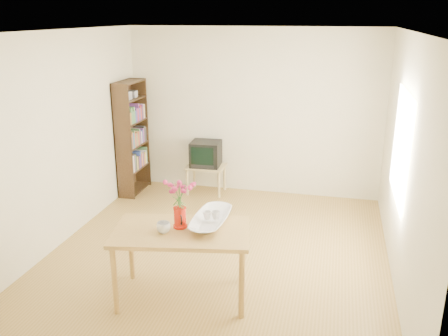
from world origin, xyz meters
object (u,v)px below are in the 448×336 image
(pitcher, at_px, (180,218))
(bowl, at_px, (211,202))
(television, at_px, (206,153))
(table, at_px, (182,238))
(mug, at_px, (163,228))

(pitcher, bearing_deg, bowl, 5.10)
(bowl, height_order, television, bowl)
(table, xyz_separation_m, pitcher, (-0.03, 0.06, 0.18))
(table, xyz_separation_m, bowl, (0.24, 0.23, 0.32))
(pitcher, height_order, mug, pitcher)
(pitcher, height_order, bowl, bowl)
(pitcher, height_order, television, pitcher)
(television, bearing_deg, mug, -84.78)
(mug, distance_m, bowl, 0.54)
(pitcher, bearing_deg, television, 74.52)
(table, bearing_deg, pitcher, 106.01)
(table, bearing_deg, bowl, 33.05)
(pitcher, bearing_deg, mug, -152.43)
(mug, bearing_deg, television, -114.36)
(mug, distance_m, television, 3.08)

